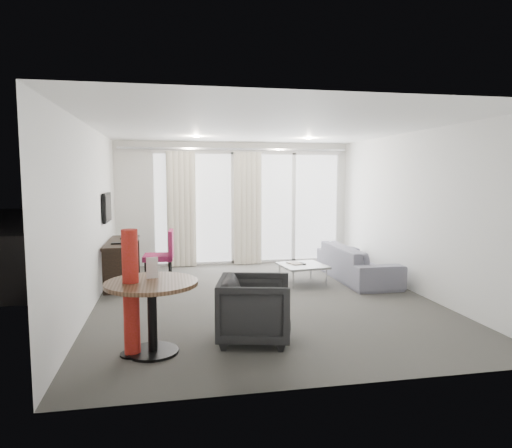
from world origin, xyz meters
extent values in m
cube|color=#45433E|center=(0.00, 0.00, 0.00)|extent=(5.00, 6.00, 0.00)
cube|color=white|center=(0.00, 0.00, 2.60)|extent=(5.00, 6.00, 0.00)
cube|color=silver|center=(-2.50, 0.00, 1.30)|extent=(0.00, 6.00, 2.60)
cube|color=silver|center=(2.50, 0.00, 1.30)|extent=(0.00, 6.00, 2.60)
cube|color=silver|center=(0.00, -3.00, 1.30)|extent=(5.00, 0.00, 2.60)
cylinder|color=#FFE0B2|center=(-0.90, 1.60, 2.59)|extent=(0.12, 0.12, 0.02)
cylinder|color=#FFE0B2|center=(1.20, 1.60, 2.59)|extent=(0.12, 0.12, 0.02)
cylinder|color=#A32018|center=(-1.81, -1.91, 0.67)|extent=(0.30, 0.30, 1.34)
imported|color=black|center=(-0.46, -1.75, 0.37)|extent=(0.98, 0.96, 0.75)
imported|color=slate|center=(1.97, 1.01, 0.31)|extent=(0.83, 2.13, 0.62)
cube|color=#4D4D50|center=(0.30, 4.50, -0.06)|extent=(5.60, 3.00, 0.12)
camera|label=1|loc=(-1.41, -6.73, 1.89)|focal=32.00mm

